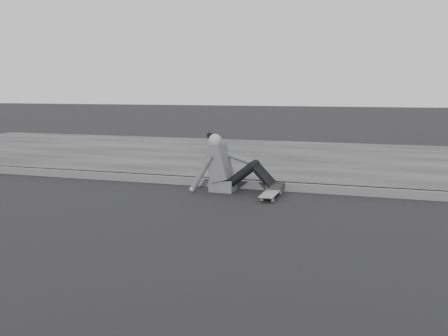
% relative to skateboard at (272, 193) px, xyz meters
% --- Properties ---
extents(ground, '(80.00, 80.00, 0.00)m').
position_rel_skateboard_xyz_m(ground, '(1.85, -2.02, -0.07)').
color(ground, black).
rests_on(ground, ground).
extents(curb, '(24.00, 0.16, 0.12)m').
position_rel_skateboard_xyz_m(curb, '(1.85, 0.56, -0.01)').
color(curb, '#515151').
rests_on(curb, ground).
extents(sidewalk, '(24.00, 6.00, 0.12)m').
position_rel_skateboard_xyz_m(sidewalk, '(1.85, 3.58, -0.01)').
color(sidewalk, '#3C3C3C').
rests_on(sidewalk, ground).
extents(skateboard, '(0.20, 0.78, 0.09)m').
position_rel_skateboard_xyz_m(skateboard, '(0.00, 0.00, 0.00)').
color(skateboard, gray).
rests_on(skateboard, ground).
extents(seated_woman, '(1.38, 0.46, 0.88)m').
position_rel_skateboard_xyz_m(seated_woman, '(-0.73, 0.25, 0.29)').
color(seated_woman, '#4F4F52').
rests_on(seated_woman, ground).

